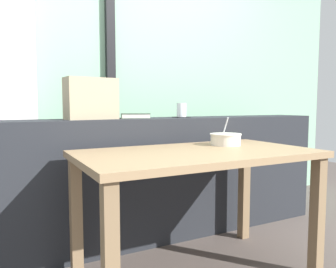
% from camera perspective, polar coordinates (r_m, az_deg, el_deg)
% --- Properties ---
extents(outdoor_backdrop, '(4.80, 0.08, 2.80)m').
position_cam_1_polar(outdoor_backdrop, '(2.89, -8.33, 13.99)').
color(outdoor_backdrop, '#84B293').
rests_on(outdoor_backdrop, ground).
extents(window_divider_post, '(0.07, 0.05, 2.60)m').
position_cam_1_polar(window_divider_post, '(2.77, -9.82, 12.25)').
color(window_divider_post, black).
rests_on(window_divider_post, ground).
extents(dark_console_ledge, '(2.80, 0.32, 0.86)m').
position_cam_1_polar(dark_console_ledge, '(2.35, -3.12, -7.75)').
color(dark_console_ledge, '#23262B').
rests_on(dark_console_ledge, ground).
extents(breakfast_table, '(1.28, 0.70, 0.70)m').
position_cam_1_polar(breakfast_table, '(1.81, 5.04, -6.00)').
color(breakfast_table, '#826849').
rests_on(breakfast_table, ground).
extents(coaster_square, '(0.10, 0.10, 0.00)m').
position_cam_1_polar(coaster_square, '(2.42, 2.31, 2.91)').
color(coaster_square, black).
rests_on(coaster_square, dark_console_ledge).
extents(juice_glass, '(0.07, 0.07, 0.10)m').
position_cam_1_polar(juice_glass, '(2.42, 2.31, 4.06)').
color(juice_glass, white).
rests_on(juice_glass, coaster_square).
extents(closed_book, '(0.23, 0.19, 0.03)m').
position_cam_1_polar(closed_book, '(2.27, -5.62, 3.11)').
color(closed_book, '#334233').
rests_on(closed_book, dark_console_ledge).
extents(throw_pillow, '(0.33, 0.18, 0.26)m').
position_cam_1_polar(throw_pillow, '(2.16, -13.02, 5.92)').
color(throw_pillow, tan).
rests_on(throw_pillow, dark_console_ledge).
extents(soup_bowl, '(0.19, 0.19, 0.17)m').
position_cam_1_polar(soup_bowl, '(2.07, 9.84, -0.88)').
color(soup_bowl, silver).
rests_on(soup_bowl, breakfast_table).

